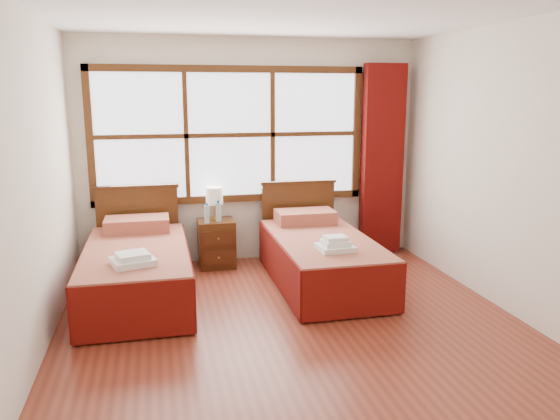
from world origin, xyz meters
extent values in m
plane|color=maroon|center=(0.00, 0.00, 0.00)|extent=(4.50, 4.50, 0.00)
plane|color=white|center=(0.00, 0.00, 2.60)|extent=(4.50, 4.50, 0.00)
plane|color=silver|center=(0.00, 2.25, 1.30)|extent=(4.00, 0.00, 4.00)
plane|color=silver|center=(-2.00, 0.00, 1.30)|extent=(0.00, 4.50, 4.50)
plane|color=silver|center=(2.00, 0.00, 1.30)|extent=(0.00, 4.50, 4.50)
cube|color=white|center=(-0.25, 2.22, 1.50)|extent=(3.00, 0.02, 1.40)
cube|color=#48270F|center=(-0.25, 2.20, 0.76)|extent=(3.16, 0.06, 0.08)
cube|color=#48270F|center=(-0.25, 2.20, 2.24)|extent=(3.16, 0.06, 0.08)
cube|color=#48270F|center=(-1.79, 2.20, 1.50)|extent=(0.08, 0.06, 1.56)
cube|color=#48270F|center=(1.29, 2.20, 1.50)|extent=(0.08, 0.06, 1.56)
cube|color=#48270F|center=(-0.75, 2.20, 1.50)|extent=(0.05, 0.05, 1.40)
cube|color=#48270F|center=(0.25, 2.20, 1.50)|extent=(0.05, 0.05, 1.40)
cube|color=#48270F|center=(-0.25, 2.20, 1.50)|extent=(3.00, 0.05, 0.05)
cube|color=#640D0A|center=(1.60, 2.11, 1.17)|extent=(0.50, 0.16, 2.30)
cube|color=#41210D|center=(-1.33, 1.13, 0.14)|extent=(0.86, 1.72, 0.28)
cube|color=maroon|center=(-1.33, 1.13, 0.40)|extent=(0.97, 1.91, 0.23)
cube|color=maroon|center=(-1.81, 1.13, 0.26)|extent=(0.03, 1.91, 0.48)
cube|color=maroon|center=(-0.84, 1.13, 0.26)|extent=(0.03, 1.91, 0.48)
cube|color=maroon|center=(-1.33, 0.18, 0.26)|extent=(0.97, 0.03, 0.48)
cube|color=maroon|center=(-1.33, 1.82, 0.59)|extent=(0.67, 0.39, 0.15)
cube|color=#48270F|center=(-1.33, 2.14, 0.47)|extent=(0.90, 0.06, 0.94)
cube|color=#41210D|center=(-1.33, 2.14, 0.95)|extent=(0.94, 0.08, 0.04)
cube|color=#41210D|center=(0.55, 1.13, 0.14)|extent=(0.85, 1.70, 0.28)
cube|color=maroon|center=(0.55, 1.13, 0.39)|extent=(0.95, 1.88, 0.23)
cube|color=maroon|center=(0.07, 1.13, 0.26)|extent=(0.03, 1.88, 0.47)
cube|color=maroon|center=(1.03, 1.13, 0.26)|extent=(0.03, 1.88, 0.47)
cube|color=maroon|center=(0.55, 0.19, 0.26)|extent=(0.95, 0.03, 0.47)
cube|color=maroon|center=(0.55, 1.81, 0.58)|extent=(0.66, 0.39, 0.15)
cube|color=#48270F|center=(0.55, 2.14, 0.46)|extent=(0.89, 0.06, 0.92)
cube|color=#41210D|center=(0.55, 2.14, 0.93)|extent=(0.92, 0.08, 0.04)
cube|color=#48270F|center=(-0.46, 2.00, 0.28)|extent=(0.41, 0.37, 0.55)
cube|color=#41210D|center=(-0.46, 1.80, 0.17)|extent=(0.36, 0.02, 0.17)
cube|color=#41210D|center=(-0.46, 1.80, 0.39)|extent=(0.36, 0.02, 0.17)
sphere|color=#A28137|center=(-0.46, 1.79, 0.17)|extent=(0.03, 0.03, 0.03)
sphere|color=#A28137|center=(-0.46, 1.79, 0.39)|extent=(0.03, 0.03, 0.03)
cube|color=white|center=(-1.33, 0.62, 0.54)|extent=(0.42, 0.39, 0.06)
cube|color=white|center=(-1.33, 0.62, 0.60)|extent=(0.32, 0.30, 0.05)
cube|color=white|center=(0.53, 0.68, 0.53)|extent=(0.34, 0.30, 0.05)
cube|color=white|center=(0.53, 0.68, 0.58)|extent=(0.26, 0.23, 0.05)
cube|color=white|center=(0.53, 0.68, 0.63)|extent=(0.21, 0.18, 0.04)
cylinder|color=gold|center=(-0.47, 2.03, 0.56)|extent=(0.12, 0.12, 0.02)
cylinder|color=gold|center=(-0.47, 2.03, 0.65)|extent=(0.03, 0.03, 0.16)
cylinder|color=white|center=(-0.47, 2.03, 0.83)|extent=(0.19, 0.19, 0.19)
cylinder|color=#A5C6D4|center=(-0.57, 1.90, 0.65)|extent=(0.06, 0.06, 0.20)
cylinder|color=#1747AC|center=(-0.57, 1.90, 0.76)|extent=(0.03, 0.03, 0.03)
cylinder|color=#A5C6D4|center=(-0.43, 1.95, 0.66)|extent=(0.06, 0.06, 0.21)
cylinder|color=#1747AC|center=(-0.43, 1.95, 0.78)|extent=(0.03, 0.03, 0.03)
camera|label=1|loc=(-1.09, -4.09, 1.97)|focal=35.00mm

